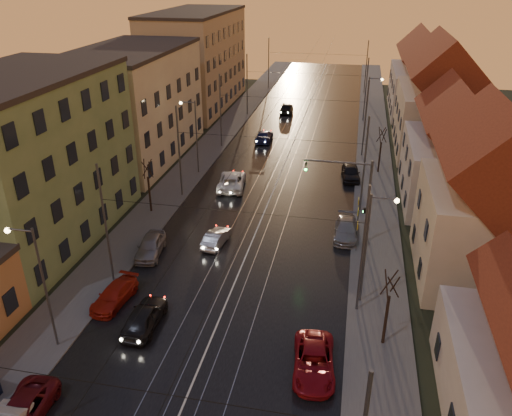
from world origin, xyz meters
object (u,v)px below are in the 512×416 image
Objects in this scene: traffic_light_mast at (356,191)px; driving_car_4 at (287,108)px; driving_car_3 at (264,136)px; parked_right_0 at (314,361)px; street_lamp_2 at (194,130)px; street_lamp_1 at (372,239)px; parked_left_2 at (114,295)px; parked_left_1 at (22,412)px; street_lamp_3 at (370,102)px; driving_car_2 at (232,181)px; parked_right_1 at (346,230)px; parked_right_2 at (351,172)px; street_lamp_0 at (38,277)px; driving_car_1 at (216,238)px; parked_left_3 at (151,246)px; driving_car_0 at (144,317)px.

driving_car_4 is (-10.96, 38.39, -3.81)m from traffic_light_mast.
driving_car_3 reaches higher than parked_right_0.
street_lamp_2 reaches higher than parked_right_0.
parked_left_2 is (-16.45, -3.38, -4.27)m from street_lamp_1.
driving_car_4 reaches higher than parked_left_1.
driving_car_4 is (6.14, 26.38, -4.09)m from street_lamp_2.
parked_left_2 is at bearing -112.68° from street_lamp_3.
street_lamp_2 is 1.68× the size of driving_car_3.
parked_right_1 is at bearing 138.59° from driving_car_2.
parked_right_2 reaches higher than driving_car_3.
parked_left_2 is at bearing -140.33° from parked_right_1.
driving_car_3 is at bearing 81.89° from parked_left_1.
parked_right_2 reaches higher than parked_left_1.
street_lamp_2 is at bearing 90.00° from street_lamp_0.
parked_left_2 is (-4.59, -8.88, -0.01)m from driving_car_1.
street_lamp_3 is at bearing 87.73° from traffic_light_mast.
street_lamp_2 is 1.72× the size of parked_right_1.
parked_left_2 is 29.08m from parked_right_2.
parked_right_0 is (10.17, -39.30, -0.01)m from driving_car_3.
driving_car_4 is (-12.07, 10.38, -4.09)m from street_lamp_3.
parked_left_2 is 6.40m from parked_left_3.
driving_car_2 is 12.67m from parked_right_2.
street_lamp_3 is at bearing -108.75° from driving_car_0.
street_lamp_2 is 20.89m from traffic_light_mast.
street_lamp_0 is 1.80× the size of parked_right_2.
parked_left_3 is (1.73, 11.02, -4.14)m from street_lamp_0.
street_lamp_0 is at bearing -104.27° from parked_left_2.
parked_right_2 is (-1.62, 21.64, -4.13)m from street_lamp_1.
driving_car_0 is (4.71, 2.73, -4.12)m from street_lamp_0.
driving_car_0 is 51.67m from driving_car_4.
driving_car_2 is at bearing -163.98° from parked_right_2.
parked_left_3 is at bearing 81.23° from driving_car_3.
parked_right_0 reaches higher than parked_left_2.
driving_car_2 is 1.13× the size of parked_right_0.
parked_right_0 is at bearing 106.81° from driving_car_2.
street_lamp_3 is at bearing 77.72° from parked_right_2.
parked_right_2 is (-0.01, 12.74, 0.08)m from parked_right_1.
street_lamp_3 reaches higher than parked_left_1.
parked_left_1 is (-4.72, -18.81, 0.01)m from driving_car_1.
driving_car_0 is 18.49m from parked_right_1.
street_lamp_3 is 14.09m from driving_car_3.
parked_left_3 reaches higher than parked_left_2.
street_lamp_3 reaches higher than driving_car_0.
street_lamp_1 is 8.08m from traffic_light_mast.
parked_right_2 is (11.76, 4.72, -0.01)m from driving_car_2.
parked_right_0 is (10.63, -23.91, -0.09)m from driving_car_2.
parked_left_1 is at bearing -87.20° from street_lamp_2.
street_lamp_3 is at bearing 67.88° from parked_left_1.
street_lamp_2 is 1.79× the size of driving_car_0.
driving_car_1 is 9.99m from parked_left_2.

